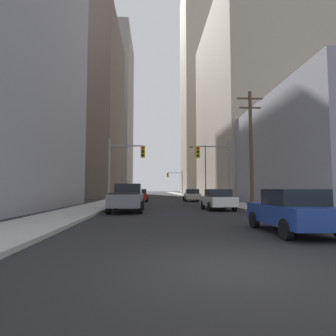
{
  "coord_description": "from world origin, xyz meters",
  "views": [
    {
      "loc": [
        -1.55,
        -5.48,
        1.52
      ],
      "look_at": [
        0.0,
        23.8,
        3.69
      ],
      "focal_mm": 30.59,
      "sensor_mm": 36.0,
      "label": 1
    }
  ],
  "objects": [
    {
      "name": "traffic_signal_near_left",
      "position": [
        -4.07,
        20.06,
        4.02
      ],
      "size": [
        3.26,
        0.44,
        6.0
      ],
      "color": "gray",
      "rests_on": "ground"
    },
    {
      "name": "building_right_far_highrise",
      "position": [
        18.61,
        86.56,
        34.83
      ],
      "size": [
        20.7,
        19.2,
        69.66
      ],
      "primitive_type": "cube",
      "color": "#B7A893",
      "rests_on": "ground"
    },
    {
      "name": "sidewalk_left",
      "position": [
        -6.34,
        50.0,
        0.07
      ],
      "size": [
        3.02,
        160.0,
        0.15
      ],
      "primitive_type": "cube",
      "color": "#9E9E99",
      "rests_on": "ground"
    },
    {
      "name": "traffic_signal_near_right",
      "position": [
        4.09,
        20.06,
        4.01
      ],
      "size": [
        3.22,
        0.44,
        6.0
      ],
      "color": "gray",
      "rests_on": "ground"
    },
    {
      "name": "pickup_truck_grey",
      "position": [
        -3.29,
        14.18,
        0.93
      ],
      "size": [
        2.2,
        5.41,
        1.9
      ],
      "color": "slate",
      "rests_on": "ground"
    },
    {
      "name": "sedan_beige",
      "position": [
        3.32,
        30.08,
        0.77
      ],
      "size": [
        1.96,
        4.26,
        1.52
      ],
      "color": "#C6B793",
      "rests_on": "ground"
    },
    {
      "name": "sidewalk_right",
      "position": [
        6.34,
        50.0,
        0.07
      ],
      "size": [
        3.02,
        160.0,
        0.15
      ],
      "primitive_type": "cube",
      "color": "#9E9E99",
      "rests_on": "ground"
    },
    {
      "name": "traffic_signal_far_right",
      "position": [
        3.85,
        62.16,
        4.04
      ],
      "size": [
        3.72,
        0.44,
        6.0
      ],
      "color": "gray",
      "rests_on": "ground"
    },
    {
      "name": "sedan_blue",
      "position": [
        3.29,
        4.27,
        0.77
      ],
      "size": [
        1.95,
        4.21,
        1.52
      ],
      "color": "navy",
      "rests_on": "ground"
    },
    {
      "name": "building_left_far_tower",
      "position": [
        -18.64,
        86.74,
        25.71
      ],
      "size": [
        19.64,
        24.26,
        51.43
      ],
      "primitive_type": "cube",
      "color": "gray",
      "rests_on": "ground"
    },
    {
      "name": "street_lamp_right",
      "position": [
        5.18,
        32.62,
        4.53
      ],
      "size": [
        2.29,
        0.32,
        7.5
      ],
      "color": "gray",
      "rests_on": "ground"
    },
    {
      "name": "ground_plane",
      "position": [
        0.0,
        0.0,
        0.0
      ],
      "size": [
        400.0,
        400.0,
        0.0
      ],
      "primitive_type": "plane",
      "color": "black"
    },
    {
      "name": "building_left_mid_office",
      "position": [
        -18.01,
        50.27,
        16.91
      ],
      "size": [
        19.28,
        21.78,
        33.82
      ],
      "primitive_type": "cube",
      "color": "#66564C",
      "rests_on": "ground"
    },
    {
      "name": "utility_pole_right",
      "position": [
        6.65,
        17.86,
        5.17
      ],
      "size": [
        2.2,
        0.28,
        9.79
      ],
      "color": "brown",
      "rests_on": "ground"
    },
    {
      "name": "building_right_mid_block",
      "position": [
        20.23,
        45.58,
        16.87
      ],
      "size": [
        23.22,
        29.93,
        33.73
      ],
      "primitive_type": "cube",
      "color": "#B7A893",
      "rests_on": "ground"
    },
    {
      "name": "sedan_red",
      "position": [
        -3.13,
        29.71,
        0.77
      ],
      "size": [
        1.95,
        4.23,
        1.52
      ],
      "color": "maroon",
      "rests_on": "ground"
    },
    {
      "name": "sedan_white",
      "position": [
        3.22,
        15.42,
        0.77
      ],
      "size": [
        1.95,
        4.26,
        1.52
      ],
      "color": "white",
      "rests_on": "ground"
    }
  ]
}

